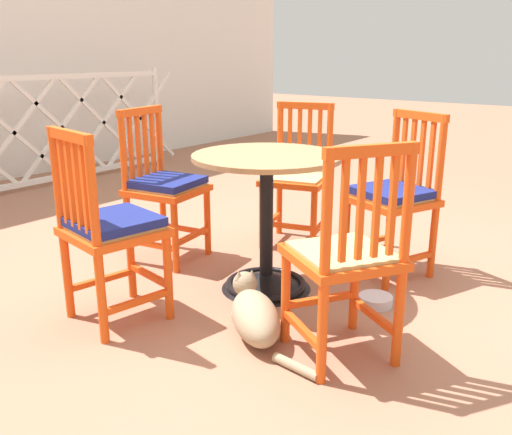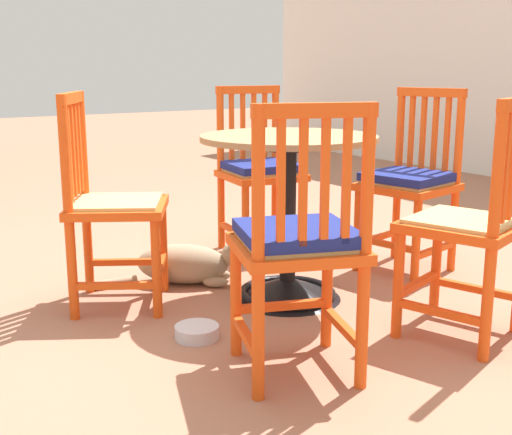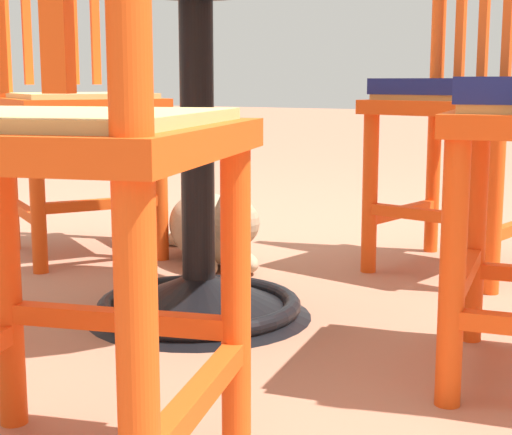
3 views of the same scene
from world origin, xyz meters
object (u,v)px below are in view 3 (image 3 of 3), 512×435
at_px(orange_chair_by_planter, 38,140).
at_px(tabby_cat, 212,230).
at_px(orange_chair_tucked_in, 78,104).
at_px(orange_chair_near_fence, 468,101).
at_px(cafe_table, 198,184).

relative_size(orange_chair_by_planter, tabby_cat, 1.36).
bearing_deg(tabby_cat, orange_chair_tucked_in, -80.68).
height_order(orange_chair_by_planter, tabby_cat, orange_chair_by_planter).
bearing_deg(orange_chair_by_planter, orange_chair_tucked_in, -138.68).
bearing_deg(orange_chair_near_fence, orange_chair_by_planter, -2.13).
xyz_separation_m(cafe_table, orange_chair_tucked_in, (-0.36, -0.67, 0.15)).
xyz_separation_m(orange_chair_by_planter, tabby_cat, (-1.16, -0.55, -0.34)).
distance_m(cafe_table, orange_chair_tucked_in, 0.77).
bearing_deg(orange_chair_near_fence, tabby_cat, -64.09).
relative_size(orange_chair_tucked_in, tabby_cat, 1.36).
relative_size(cafe_table, tabby_cat, 1.14).
relative_size(orange_chair_near_fence, orange_chair_tucked_in, 1.00).
height_order(orange_chair_near_fence, orange_chair_tucked_in, same).
height_order(orange_chair_tucked_in, orange_chair_by_planter, same).
bearing_deg(orange_chair_tucked_in, orange_chair_near_fence, 109.58).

